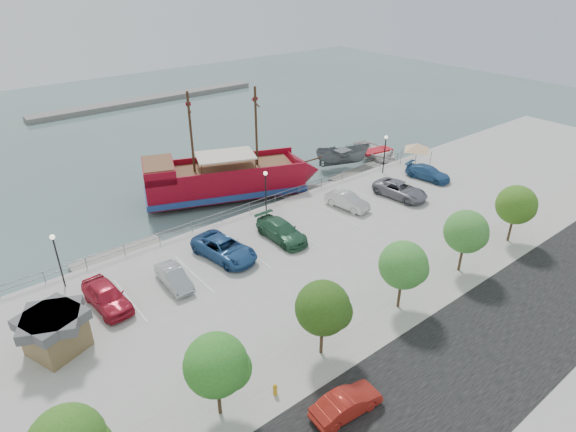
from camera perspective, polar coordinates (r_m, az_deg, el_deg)
ground at (r=40.75m, az=2.86°, el=-4.35°), size 160.00×160.00×0.00m
land_slab at (r=31.70m, az=30.24°, el=-19.24°), size 100.00×58.00×1.20m
street at (r=32.42m, az=22.40°, el=-14.41°), size 100.00×8.00×0.04m
sidewalk at (r=34.69m, az=13.94°, el=-9.73°), size 100.00×4.00×0.05m
seawall_railing at (r=45.37m, az=-3.56°, el=1.41°), size 50.00×0.06×1.00m
far_shore at (r=89.75m, az=-16.15°, el=13.10°), size 40.00×3.00×0.80m
pirate_ship at (r=49.95m, az=-5.96°, el=4.44°), size 18.86×11.20×11.73m
patrol_boat at (r=57.45m, az=6.46°, el=6.84°), size 6.79×5.24×2.49m
speedboat at (r=60.96m, az=10.40°, el=7.31°), size 6.16×7.86×1.48m
dock_west at (r=42.18m, az=-19.39°, el=-4.54°), size 7.61×2.28×0.43m
dock_mid at (r=51.29m, az=2.73°, el=3.04°), size 6.88×3.55×0.38m
dock_east at (r=55.89m, az=8.34°, el=4.97°), size 7.95×2.89×0.44m
shed at (r=32.33m, az=-25.92°, el=-12.18°), size 4.12×4.12×2.63m
canopy_tent at (r=56.40m, az=15.12°, el=8.31°), size 4.27×4.27×3.12m
street_sedan at (r=26.68m, az=6.93°, el=-21.20°), size 4.06×1.70×1.30m
fire_hydrant at (r=27.48m, az=-1.55°, el=-19.83°), size 0.25×0.25×0.74m
lamp_post_left at (r=37.13m, az=-25.79°, el=-3.81°), size 0.36×0.36×4.28m
lamp_post_mid at (r=43.38m, az=-2.66°, el=3.66°), size 0.36×0.36×4.28m
lamp_post_right at (r=53.60m, az=11.44°, el=7.97°), size 0.36×0.36×4.28m
tree_b at (r=24.79m, az=-8.14°, el=-17.16°), size 3.30×3.20×5.00m
tree_c at (r=27.87m, az=4.47°, el=-10.91°), size 3.30×3.20×5.00m
tree_d at (r=32.21m, az=13.75°, el=-5.77°), size 3.30×3.20×5.00m
tree_e at (r=37.37m, az=20.54°, el=-1.85°), size 3.30×3.20×5.00m
tree_f at (r=43.04m, az=25.59°, el=1.11°), size 3.30×3.20×5.00m
parked_car_a at (r=34.98m, az=-20.70°, el=-8.87°), size 2.34×5.02×1.66m
parked_car_b at (r=35.78m, az=-13.39°, el=-7.08°), size 1.56×4.09×1.33m
parked_car_c at (r=38.17m, az=-7.56°, el=-3.84°), size 3.64×6.18×1.61m
parked_car_d at (r=40.32m, az=-0.78°, el=-1.76°), size 2.23×5.36×1.55m
parked_car_f at (r=45.82m, az=7.05°, el=1.80°), size 2.22×4.59×1.45m
parked_car_g at (r=48.90m, az=13.16°, el=3.04°), size 3.17×5.77×1.53m
parked_car_h at (r=53.90m, az=16.25°, el=4.95°), size 2.75×5.15×1.42m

